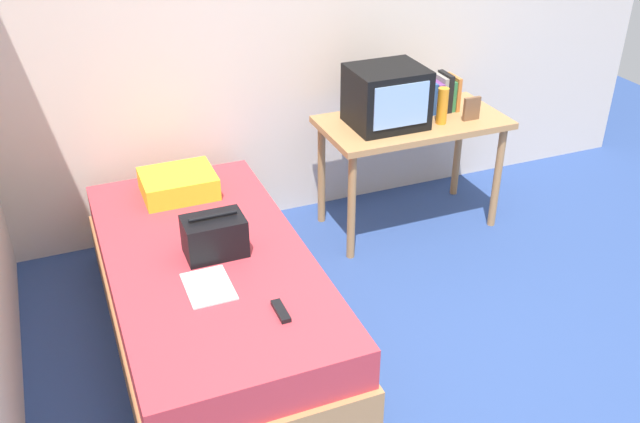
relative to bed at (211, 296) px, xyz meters
The scene contains 12 objects.
ground_plane 1.31m from the bed, 40.05° to the right, with size 8.00×8.00×0.00m, color #2D4784.
wall_back 1.86m from the bed, 49.97° to the left, with size 5.20×0.10×2.60m, color beige.
bed is the anchor object (origin of this frame).
desk 1.68m from the bed, 23.46° to the left, with size 1.16×0.60×0.75m.
tv 1.60m from the bed, 26.40° to the left, with size 0.44×0.39×0.36m.
water_bottle 1.82m from the bed, 18.14° to the left, with size 0.07×0.07×0.23m, color orange.
book_row 1.98m from the bed, 22.67° to the left, with size 0.20×0.16×0.24m.
picture_frame 1.98m from the bed, 15.62° to the left, with size 0.11×0.02×0.15m, color brown.
pillow 0.76m from the bed, 89.33° to the left, with size 0.41×0.34×0.13m, color yellow.
handbag 0.36m from the bed, ahead, with size 0.30×0.20×0.22m.
magazine 0.38m from the bed, 102.94° to the right, with size 0.21×0.29×0.01m, color white.
remote_dark 0.67m from the bed, 72.29° to the right, with size 0.04×0.16×0.02m, color black.
Camera 1 is at (-1.56, -2.10, 2.45)m, focal length 39.51 mm.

